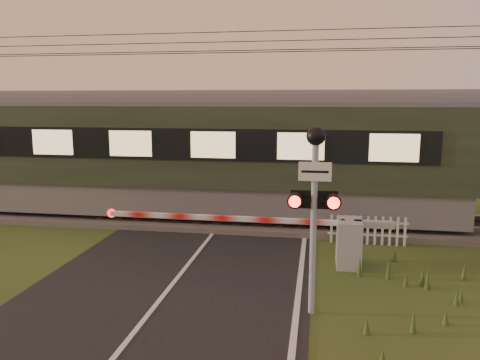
# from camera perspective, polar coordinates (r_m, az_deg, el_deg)

# --- Properties ---
(ground) EXTENTS (160.00, 160.00, 0.00)m
(ground) POSITION_cam_1_polar(r_m,az_deg,el_deg) (9.84, -9.86, -14.46)
(ground) COLOR #2F441A
(ground) RESTS_ON ground
(road) EXTENTS (6.00, 140.00, 0.03)m
(road) POSITION_cam_1_polar(r_m,az_deg,el_deg) (9.63, -10.24, -14.97)
(road) COLOR black
(road) RESTS_ON ground
(track_bed) EXTENTS (140.00, 3.40, 0.39)m
(track_bed) POSITION_cam_1_polar(r_m,az_deg,el_deg) (15.75, -2.01, -4.72)
(track_bed) COLOR #47423D
(track_bed) RESTS_ON ground
(overhead_wires) EXTENTS (120.00, 0.62, 0.62)m
(overhead_wires) POSITION_cam_1_polar(r_m,az_deg,el_deg) (15.34, -2.15, 16.19)
(overhead_wires) COLOR black
(overhead_wires) RESTS_ON ground
(boom_gate) EXTENTS (7.27, 0.89, 1.18)m
(boom_gate) POSITION_cam_1_polar(r_m,az_deg,el_deg) (11.72, 11.43, -7.10)
(boom_gate) COLOR gray
(boom_gate) RESTS_ON ground
(crossing_signal) EXTENTS (0.90, 0.36, 3.55)m
(crossing_signal) POSITION_cam_1_polar(r_m,az_deg,el_deg) (8.60, 9.07, -0.91)
(crossing_signal) COLOR gray
(crossing_signal) RESTS_ON ground
(picket_fence) EXTENTS (2.19, 0.07, 0.82)m
(picket_fence) POSITION_cam_1_polar(r_m,az_deg,el_deg) (13.60, 15.31, -5.92)
(picket_fence) COLOR silver
(picket_fence) RESTS_ON ground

